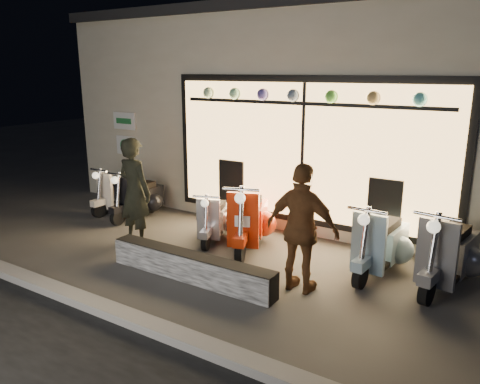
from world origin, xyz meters
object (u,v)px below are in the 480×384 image
(graffiti_barrier, at_px, (191,267))
(scooter_silver, at_px, (216,218))
(scooter_red, at_px, (250,219))
(man, at_px, (135,192))
(woman, at_px, (302,229))

(graffiti_barrier, xyz_separation_m, scooter_silver, (-0.72, 1.65, 0.16))
(scooter_red, bearing_deg, man, -169.59)
(scooter_red, distance_m, man, 2.02)
(woman, bearing_deg, graffiti_barrier, 21.39)
(graffiti_barrier, relative_size, woman, 1.53)
(man, height_order, woman, man)
(scooter_red, relative_size, man, 0.85)
(scooter_silver, distance_m, scooter_red, 0.70)
(scooter_silver, bearing_deg, woman, -46.59)
(graffiti_barrier, xyz_separation_m, scooter_red, (-0.03, 1.68, 0.26))
(man, bearing_deg, graffiti_barrier, 163.73)
(man, relative_size, woman, 1.05)
(scooter_silver, bearing_deg, man, -154.78)
(scooter_silver, height_order, woman, woman)
(scooter_red, bearing_deg, scooter_silver, 161.82)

